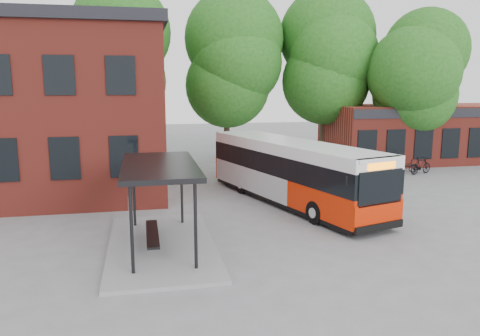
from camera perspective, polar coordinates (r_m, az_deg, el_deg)
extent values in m
plane|color=slate|center=(17.89, 5.03, -7.55)|extent=(100.00, 100.00, 0.00)
imported|color=black|center=(28.95, 11.28, 0.11)|extent=(1.96, 0.97, 0.99)
imported|color=#133C26|center=(29.77, 12.90, 0.29)|extent=(1.62, 0.62, 0.95)
imported|color=#3B362D|center=(29.87, 14.03, 0.17)|extent=(1.69, 1.18, 0.84)
imported|color=#212129|center=(30.85, 16.09, 0.42)|extent=(1.49, 0.53, 0.88)
imported|color=#3D3834|center=(30.96, 15.46, 0.40)|extent=(1.55, 0.62, 0.80)
imported|color=#3A0C0F|center=(30.40, 17.55, 0.29)|extent=(1.65, 0.59, 0.97)
imported|color=black|center=(31.10, 19.43, 0.25)|extent=(1.64, 1.08, 0.82)
imported|color=black|center=(30.76, 21.17, 0.27)|extent=(1.83, 1.03, 1.06)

